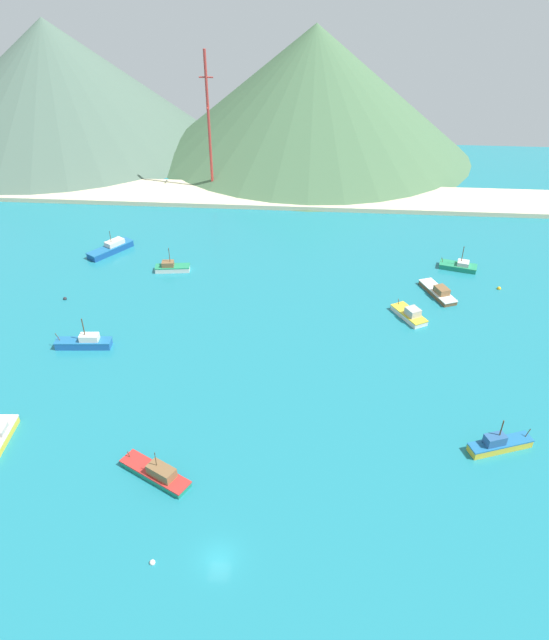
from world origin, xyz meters
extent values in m
cube|color=teal|center=(0.00, 30.00, -0.25)|extent=(260.00, 280.00, 0.50)
cube|color=#1E5BA8|center=(-30.37, 39.33, 0.61)|extent=(9.71, 3.09, 1.23)
cube|color=#1E669E|center=(-30.37, 39.33, 1.33)|extent=(9.91, 3.15, 0.20)
cube|color=silver|center=(-29.17, 39.43, 2.01)|extent=(3.37, 1.99, 1.18)
cylinder|color=#4C3823|center=(-34.65, 38.98, 2.08)|extent=(0.71, 0.18, 1.65)
cylinder|color=#4C3823|center=(-29.82, 39.37, 4.24)|extent=(0.19, 0.19, 3.28)
cube|color=silver|center=(27.84, 53.58, 0.45)|extent=(6.40, 8.19, 0.90)
cube|color=gold|center=(27.84, 53.58, 1.00)|extent=(6.53, 8.35, 0.20)
cube|color=#B2ADA3|center=(28.32, 52.74, 1.80)|extent=(3.14, 3.24, 1.40)
cylinder|color=#4C3823|center=(26.11, 56.60, 1.53)|extent=(0.37, 0.53, 1.23)
cube|color=gold|center=(36.58, 20.23, 0.56)|extent=(9.34, 5.10, 1.12)
cube|color=#1E669E|center=(36.58, 20.23, 1.22)|extent=(9.52, 5.20, 0.20)
cube|color=#28568C|center=(35.50, 19.84, 2.05)|extent=(3.21, 2.46, 1.44)
cylinder|color=#4C3823|center=(40.45, 21.63, 1.91)|extent=(0.65, 0.33, 1.52)
cylinder|color=#4C3823|center=(36.03, 20.04, 4.10)|extent=(0.18, 0.18, 2.66)
cube|color=#14478C|center=(-37.62, 76.11, 0.63)|extent=(8.67, 10.76, 1.27)
cube|color=#1E669E|center=(-37.62, 76.11, 1.37)|extent=(8.84, 10.98, 0.20)
cube|color=beige|center=(-36.84, 77.24, 2.00)|extent=(4.27, 4.80, 1.07)
cylinder|color=#4C3823|center=(-37.33, 76.54, 3.86)|extent=(0.13, 0.13, 2.64)
cube|color=silver|center=(-21.28, 68.45, 0.50)|extent=(7.57, 3.54, 0.99)
cube|color=#238C5B|center=(-21.28, 68.45, 1.09)|extent=(7.73, 3.61, 0.20)
cube|color=brown|center=(-22.18, 68.33, 1.73)|extent=(2.76, 2.25, 1.09)
cylinder|color=#4C3823|center=(-21.68, 68.40, 3.85)|extent=(0.14, 0.14, 3.15)
cube|color=#198466|center=(-10.35, 11.48, 0.39)|extent=(10.36, 7.23, 0.78)
cube|color=red|center=(-10.35, 11.48, 0.88)|extent=(10.57, 7.37, 0.20)
cube|color=brown|center=(-9.21, 10.86, 1.68)|extent=(4.24, 3.50, 1.41)
cylinder|color=#4C3823|center=(-14.46, 13.70, 1.32)|extent=(0.48, 0.34, 1.06)
cylinder|color=#4C3823|center=(-9.88, 11.22, 3.54)|extent=(0.11, 0.11, 2.32)
cube|color=brown|center=(34.66, 62.82, 0.39)|extent=(6.47, 10.25, 0.78)
cube|color=white|center=(34.66, 62.82, 0.88)|extent=(6.60, 10.46, 0.20)
cube|color=brown|center=(35.14, 61.68, 1.61)|extent=(3.14, 3.58, 1.26)
cube|color=#198466|center=(40.86, 74.36, 0.45)|extent=(8.28, 5.02, 0.89)
cube|color=#238C5B|center=(40.86, 74.36, 0.99)|extent=(8.44, 5.13, 0.20)
cube|color=beige|center=(41.79, 74.10, 1.53)|extent=(2.93, 2.87, 0.88)
cylinder|color=#4C3823|center=(37.50, 75.28, 1.52)|extent=(0.55, 0.26, 1.22)
cylinder|color=#4C3823|center=(41.33, 74.23, 3.71)|extent=(0.16, 0.16, 3.47)
sphere|color=silver|center=(-7.42, -1.18, 0.12)|extent=(0.68, 0.68, 0.68)
sphere|color=#232328|center=(-40.07, 54.81, 0.13)|extent=(0.74, 0.74, 0.74)
sphere|color=gold|center=(47.71, 65.98, 0.14)|extent=(0.81, 0.81, 0.81)
cube|color=beige|center=(0.00, 113.50, 0.60)|extent=(247.00, 18.32, 1.20)
cone|color=#4C6656|center=(-80.96, 158.38, 20.37)|extent=(108.03, 108.03, 40.74)
cone|color=#476B47|center=(6.94, 156.59, 19.97)|extent=(105.45, 105.45, 39.94)
cylinder|color=#B7332D|center=(-20.80, 117.05, 18.83)|extent=(0.75, 0.75, 37.67)
cylinder|color=#B7332D|center=(-20.80, 117.05, 30.89)|extent=(3.77, 0.37, 0.37)
cylinder|color=#B7332D|center=(-20.80, 117.05, 23.35)|extent=(0.37, 3.01, 0.37)
camera|label=1|loc=(9.64, -39.04, 58.90)|focal=31.91mm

